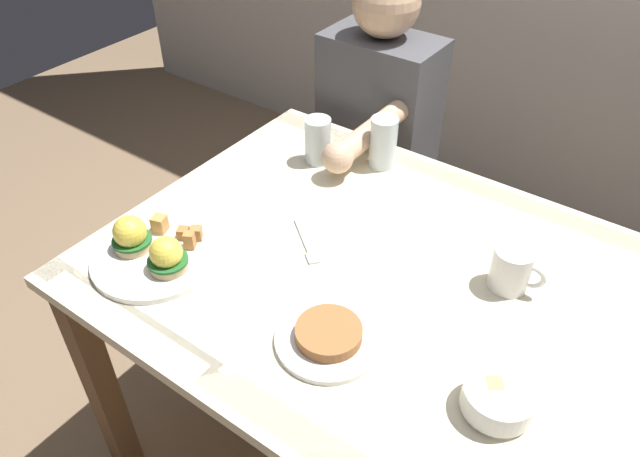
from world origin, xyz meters
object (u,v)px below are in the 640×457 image
coffee_mug (512,268)px  side_plate (329,337)px  eggs_benedict_plate (153,250)px  fork (306,244)px  water_glass_near (383,146)px  water_glass_far (318,143)px  fruit_bowl (498,399)px  dining_table (382,308)px  diner_person (374,134)px

coffee_mug → side_plate: 0.40m
eggs_benedict_plate → fork: (0.23, 0.23, -0.02)m
water_glass_near → coffee_mug: bearing=-27.8°
eggs_benedict_plate → coffee_mug: (0.64, 0.37, 0.02)m
fork → side_plate: 0.28m
water_glass_far → side_plate: size_ratio=0.61×
fork → eggs_benedict_plate: bearing=-135.3°
side_plate → fork: bearing=135.3°
eggs_benedict_plate → coffee_mug: bearing=29.7°
side_plate → fruit_bowl: bearing=7.9°
dining_table → eggs_benedict_plate: 0.51m
eggs_benedict_plate → coffee_mug: coffee_mug is taller
eggs_benedict_plate → water_glass_near: size_ratio=2.00×
dining_table → coffee_mug: (0.22, 0.11, 0.16)m
water_glass_near → diner_person: 0.34m
water_glass_far → diner_person: diner_person is taller
coffee_mug → fork: size_ratio=0.84×
diner_person → coffee_mug: bearing=-38.3°
coffee_mug → fork: (-0.41, -0.14, -0.05)m
side_plate → eggs_benedict_plate: bearing=-175.4°
water_glass_near → water_glass_far: 0.17m
fruit_bowl → coffee_mug: 0.31m
fruit_bowl → diner_person: bearing=132.6°
dining_table → fork: 0.22m
dining_table → eggs_benedict_plate: bearing=-149.0°
water_glass_near → side_plate: water_glass_near is taller
fruit_bowl → diner_person: (-0.71, 0.78, -0.12)m
fruit_bowl → eggs_benedict_plate: bearing=-174.0°
side_plate → water_glass_far: bearing=127.9°
dining_table → diner_person: size_ratio=1.05×
coffee_mug → fruit_bowl: bearing=-71.6°
water_glass_near → fruit_bowl: bearing=-44.2°
fruit_bowl → water_glass_near: water_glass_near is taller
coffee_mug → water_glass_near: bearing=152.2°
coffee_mug → water_glass_far: water_glass_far is taller
fork → water_glass_far: (-0.18, 0.29, 0.05)m
diner_person → water_glass_near: bearing=-55.2°
fork → water_glass_far: water_glass_far is taller
water_glass_far → side_plate: 0.61m
fruit_bowl → side_plate: (-0.31, -0.04, -0.02)m
fruit_bowl → coffee_mug: coffee_mug is taller
eggs_benedict_plate → diner_person: 0.86m
dining_table → water_glass_far: water_glass_far is taller
water_glass_far → side_plate: bearing=-52.1°
fruit_bowl → fork: size_ratio=0.90×
coffee_mug → water_glass_near: water_glass_near is taller
eggs_benedict_plate → fork: bearing=44.7°
fork → water_glass_far: size_ratio=1.09×
fork → side_plate: side_plate is taller
fork → side_plate: size_ratio=0.66×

